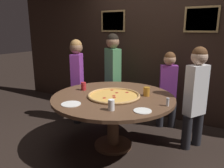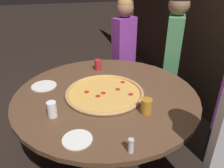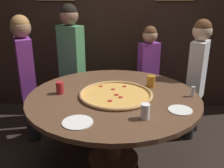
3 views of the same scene
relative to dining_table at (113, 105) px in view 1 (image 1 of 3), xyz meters
The scene contains 14 objects.
ground_plane 0.61m from the dining_table, ahead, with size 24.00×24.00×0.00m, color black.
back_wall 1.57m from the dining_table, 90.00° to the left, with size 6.40×0.08×2.60m.
dining_table is the anchor object (origin of this frame).
giant_pizza 0.14m from the dining_table, 38.00° to the right, with size 0.69×0.69×0.03m.
drink_cup_beside_pizza 0.48m from the dining_table, 30.72° to the left, with size 0.09×0.09×0.12m, color #BC7A23.
drink_cup_by_shaker 0.55m from the dining_table, behind, with size 0.07×0.07×0.12m, color #B22328.
drink_cup_far_right 0.56m from the dining_table, 62.01° to the right, with size 0.07×0.07×0.12m, color white.
white_plate_far_back 0.62m from the dining_table, 115.70° to the right, with size 0.23×0.23×0.01m, color white.
white_plate_beside_cup 0.65m from the dining_table, 29.92° to the right, with size 0.20×0.20×0.01m, color white.
condiment_shaker 0.76m from the dining_table, ahead, with size 0.04×0.04×0.10m.
diner_side_left 1.13m from the dining_table, 120.52° to the left, with size 0.40×0.31×1.53m.
diner_side_right 1.11m from the dining_table, 30.20° to the left, with size 0.28×0.36×1.39m.
diner_centre_back 1.10m from the dining_table, 65.94° to the left, with size 0.33×0.23×1.26m.
diner_far_right 1.12m from the dining_table, 154.49° to the left, with size 0.27×0.38×1.44m.
Camera 1 is at (1.39, -2.40, 1.61)m, focal length 35.00 mm.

